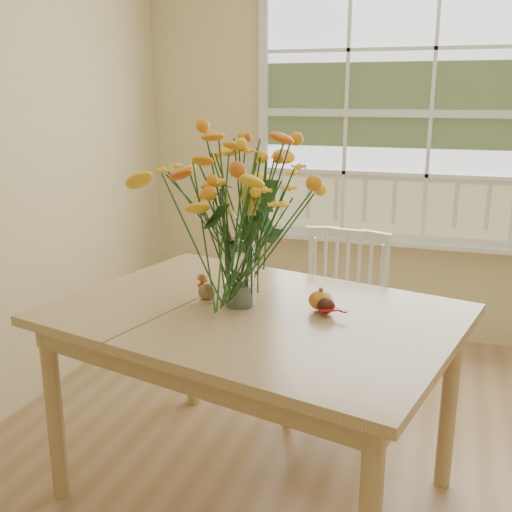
% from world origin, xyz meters
% --- Properties ---
extents(wall_back, '(4.00, 0.02, 2.70)m').
position_xyz_m(wall_back, '(0.00, 2.25, 1.35)').
color(wall_back, beige).
rests_on(wall_back, floor).
extents(window, '(2.42, 0.12, 1.74)m').
position_xyz_m(window, '(0.00, 2.21, 1.53)').
color(window, silver).
rests_on(window, wall_back).
extents(dining_table, '(1.78, 1.45, 0.84)m').
position_xyz_m(dining_table, '(-0.56, 0.26, 0.74)').
color(dining_table, tan).
rests_on(dining_table, floor).
extents(windsor_chair, '(0.49, 0.47, 0.97)m').
position_xyz_m(windsor_chair, '(-0.34, 1.04, 0.54)').
color(windsor_chair, white).
rests_on(windsor_chair, floor).
extents(flower_vase, '(0.57, 0.57, 0.68)m').
position_xyz_m(flower_vase, '(-0.63, 0.29, 1.24)').
color(flower_vase, white).
rests_on(flower_vase, dining_table).
extents(pumpkin, '(0.10, 0.10, 0.08)m').
position_xyz_m(pumpkin, '(-0.30, 0.33, 0.87)').
color(pumpkin, orange).
rests_on(pumpkin, dining_table).
extents(turkey_figurine, '(0.10, 0.08, 0.10)m').
position_xyz_m(turkey_figurine, '(-0.78, 0.29, 0.88)').
color(turkey_figurine, '#CCB78C').
rests_on(turkey_figurine, dining_table).
extents(dark_gourd, '(0.13, 0.08, 0.06)m').
position_xyz_m(dark_gourd, '(-0.27, 0.30, 0.87)').
color(dark_gourd, '#38160F').
rests_on(dark_gourd, dining_table).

